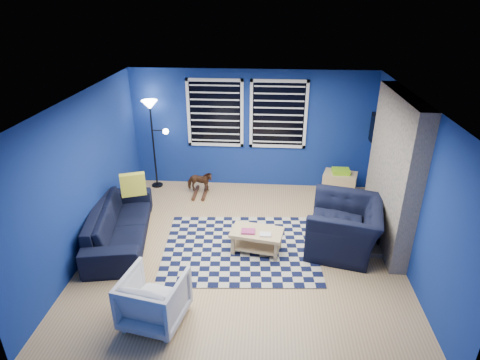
# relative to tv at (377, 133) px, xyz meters

# --- Properties ---
(floor) EXTENTS (5.00, 5.00, 0.00)m
(floor) POSITION_rel_tv_xyz_m (-2.45, -2.00, -1.40)
(floor) COLOR tan
(floor) RESTS_ON ground
(ceiling) EXTENTS (5.00, 5.00, 0.00)m
(ceiling) POSITION_rel_tv_xyz_m (-2.45, -2.00, 1.10)
(ceiling) COLOR white
(ceiling) RESTS_ON wall_back
(wall_back) EXTENTS (5.00, 0.00, 5.00)m
(wall_back) POSITION_rel_tv_xyz_m (-2.45, 0.50, -0.15)
(wall_back) COLOR navy
(wall_back) RESTS_ON floor
(wall_left) EXTENTS (0.00, 5.00, 5.00)m
(wall_left) POSITION_rel_tv_xyz_m (-4.95, -2.00, -0.15)
(wall_left) COLOR navy
(wall_left) RESTS_ON floor
(wall_right) EXTENTS (0.00, 5.00, 5.00)m
(wall_right) POSITION_rel_tv_xyz_m (0.05, -2.00, -0.15)
(wall_right) COLOR navy
(wall_right) RESTS_ON floor
(fireplace) EXTENTS (0.65, 2.00, 2.50)m
(fireplace) POSITION_rel_tv_xyz_m (-0.09, -1.50, -0.20)
(fireplace) COLOR gray
(fireplace) RESTS_ON floor
(window_left) EXTENTS (1.17, 0.06, 1.42)m
(window_left) POSITION_rel_tv_xyz_m (-3.20, 0.46, 0.20)
(window_left) COLOR black
(window_left) RESTS_ON wall_back
(window_right) EXTENTS (1.17, 0.06, 1.42)m
(window_right) POSITION_rel_tv_xyz_m (-1.90, 0.46, 0.20)
(window_right) COLOR black
(window_right) RESTS_ON wall_back
(tv) EXTENTS (0.07, 1.00, 0.58)m
(tv) POSITION_rel_tv_xyz_m (0.00, 0.00, 0.00)
(tv) COLOR black
(tv) RESTS_ON wall_right
(rug) EXTENTS (2.63, 2.17, 0.02)m
(rug) POSITION_rel_tv_xyz_m (-2.50, -2.00, -1.39)
(rug) COLOR black
(rug) RESTS_ON floor
(sofa) EXTENTS (2.33, 1.26, 0.65)m
(sofa) POSITION_rel_tv_xyz_m (-4.55, -1.88, -1.08)
(sofa) COLOR black
(sofa) RESTS_ON floor
(armchair_big) EXTENTS (1.48, 1.36, 0.83)m
(armchair_big) POSITION_rel_tv_xyz_m (-0.81, -1.85, -0.99)
(armchair_big) COLOR black
(armchair_big) RESTS_ON floor
(armchair_bent) EXTENTS (0.88, 0.90, 0.70)m
(armchair_bent) POSITION_rel_tv_xyz_m (-3.47, -3.67, -1.05)
(armchair_bent) COLOR gray
(armchair_bent) RESTS_ON floor
(rocking_horse) EXTENTS (0.24, 0.54, 0.45)m
(rocking_horse) POSITION_rel_tv_xyz_m (-3.48, -0.10, -1.10)
(rocking_horse) COLOR #4B2B18
(rocking_horse) RESTS_ON floor
(coffee_table) EXTENTS (0.89, 0.61, 0.41)m
(coffee_table) POSITION_rel_tv_xyz_m (-2.22, -2.06, -1.11)
(coffee_table) COLOR tan
(coffee_table) RESTS_ON rug
(cabinet) EXTENTS (0.74, 0.59, 0.63)m
(cabinet) POSITION_rel_tv_xyz_m (-0.60, -0.01, -1.12)
(cabinet) COLOR tan
(cabinet) RESTS_ON floor
(floor_lamp) EXTENTS (0.52, 0.32, 1.90)m
(floor_lamp) POSITION_rel_tv_xyz_m (-4.47, 0.25, 0.16)
(floor_lamp) COLOR black
(floor_lamp) RESTS_ON floor
(throw_pillow) EXTENTS (0.44, 0.27, 0.40)m
(throw_pillow) POSITION_rel_tv_xyz_m (-4.40, -1.45, -0.55)
(throw_pillow) COLOR gold
(throw_pillow) RESTS_ON sofa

